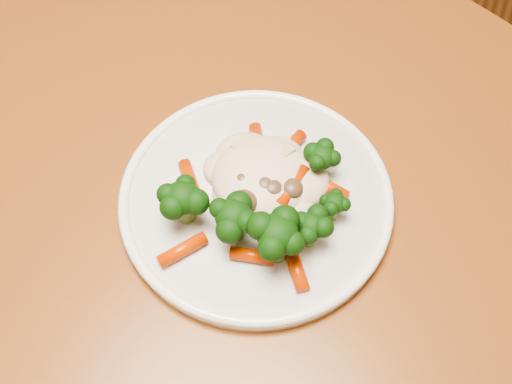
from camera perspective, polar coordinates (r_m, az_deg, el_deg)
dining_table at (r=0.69m, az=-2.96°, el=-4.66°), size 1.37×1.18×0.75m
plate at (r=0.59m, az=0.00°, el=-0.71°), size 0.25×0.25×0.01m
meal at (r=0.56m, az=0.41°, el=-0.38°), size 0.17×0.18×0.05m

